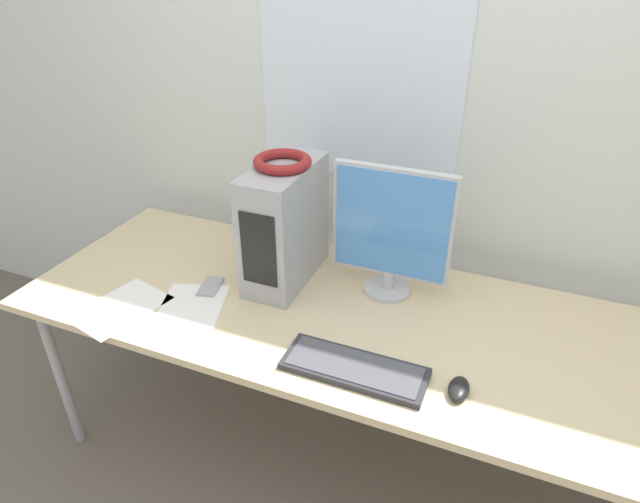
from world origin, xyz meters
TOP-DOWN VIEW (x-y plane):
  - wall_back at (-0.00, 0.94)m, footprint 8.00×0.07m
  - desk at (0.00, 0.41)m, footprint 2.51×0.82m
  - pc_tower at (-0.41, 0.53)m, footprint 0.18×0.39m
  - headphones at (-0.41, 0.53)m, footprint 0.19×0.19m
  - monitor_main at (-0.04, 0.58)m, footprint 0.41×0.17m
  - keyboard at (-0.01, 0.15)m, footprint 0.42×0.15m
  - mouse at (0.29, 0.18)m, footprint 0.06×0.10m
  - cell_phone at (-0.63, 0.36)m, footprint 0.09×0.13m
  - paper_sheet_left at (-0.84, 0.14)m, footprint 0.27×0.34m
  - paper_sheet_front at (-0.62, 0.22)m, footprint 0.29×0.35m

SIDE VIEW (x-z plane):
  - desk at x=0.00m, z-range 0.32..1.05m
  - paper_sheet_left at x=-0.84m, z-range 0.73..0.73m
  - paper_sheet_front at x=-0.62m, z-range 0.73..0.73m
  - cell_phone at x=-0.63m, z-range 0.73..0.74m
  - keyboard at x=-0.01m, z-range 0.73..0.75m
  - mouse at x=0.29m, z-range 0.73..0.76m
  - pc_tower at x=-0.41m, z-range 0.73..1.16m
  - monitor_main at x=-0.04m, z-range 0.74..1.20m
  - headphones at x=-0.41m, z-range 1.16..1.19m
  - wall_back at x=0.00m, z-range 0.00..2.70m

